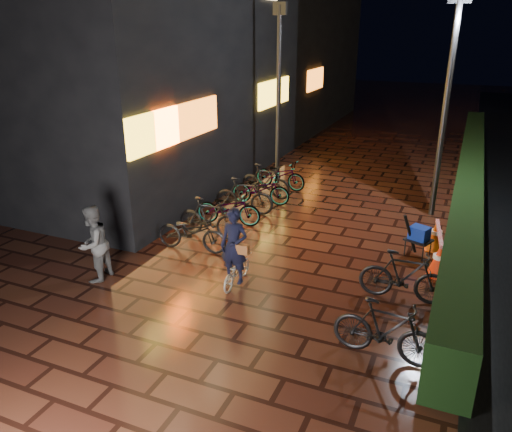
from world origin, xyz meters
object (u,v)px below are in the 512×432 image
at_px(bystander_person, 93,244).
at_px(cyclist, 235,257).
at_px(traffic_barrier, 437,247).
at_px(cart_assembly, 418,235).

xyz_separation_m(bystander_person, cyclist, (2.70, 0.90, -0.18)).
relative_size(traffic_barrier, cart_assembly, 1.77).
height_order(cyclist, cart_assembly, cyclist).
height_order(bystander_person, traffic_barrier, bystander_person).
height_order(bystander_person, cart_assembly, bystander_person).
bearing_deg(cyclist, bystander_person, -161.62).
distance_m(bystander_person, cyclist, 2.85).
xyz_separation_m(traffic_barrier, cart_assembly, (-0.43, 0.14, 0.16)).
bearing_deg(cart_assembly, bystander_person, -147.66).
height_order(bystander_person, cyclist, cyclist).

